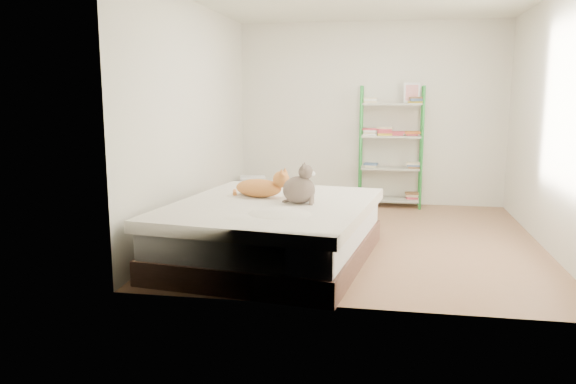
% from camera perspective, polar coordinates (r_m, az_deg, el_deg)
% --- Properties ---
extents(room, '(3.81, 4.21, 2.61)m').
position_cam_1_polar(room, '(6.14, 7.74, 7.15)').
color(room, '#936B4F').
rests_on(room, ground).
extents(bed, '(2.06, 2.45, 0.57)m').
position_cam_1_polar(bed, '(5.41, -1.60, -4.01)').
color(bed, brown).
rests_on(bed, ground).
extents(orange_cat, '(0.61, 0.39, 0.23)m').
position_cam_1_polar(orange_cat, '(5.62, -3.00, 0.64)').
color(orange_cat, gold).
rests_on(orange_cat, bed).
extents(grey_cat, '(0.34, 0.28, 0.38)m').
position_cam_1_polar(grey_cat, '(5.26, 1.12, 0.83)').
color(grey_cat, '#806658').
rests_on(grey_cat, bed).
extents(shelf_unit, '(0.88, 0.36, 1.74)m').
position_cam_1_polar(shelf_unit, '(8.05, 10.44, 4.48)').
color(shelf_unit, green).
rests_on(shelf_unit, ground).
extents(cardboard_box, '(0.59, 0.62, 0.37)m').
position_cam_1_polar(cardboard_box, '(7.01, 6.52, -1.86)').
color(cardboard_box, olive).
rests_on(cardboard_box, ground).
extents(white_bin, '(0.42, 0.39, 0.41)m').
position_cam_1_polar(white_bin, '(8.11, -3.57, 0.13)').
color(white_bin, white).
rests_on(white_bin, ground).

